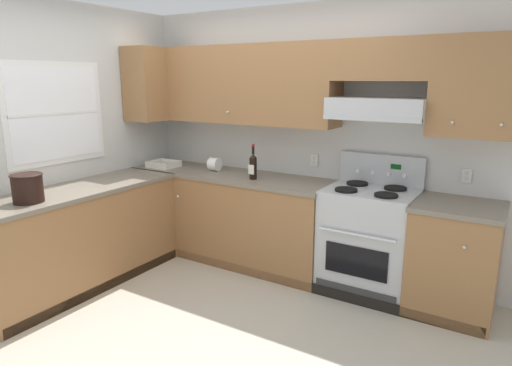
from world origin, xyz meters
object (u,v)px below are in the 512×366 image
object	(u,v)px
wine_bottle	(253,166)
stove	(368,240)
bowl	(164,165)
bucket	(27,188)
paper_towel_roll	(215,164)

from	to	relation	value
wine_bottle	stove	bearing A→B (deg)	4.99
wine_bottle	bowl	size ratio (longest dim) A/B	1.12
bucket	paper_towel_roll	size ratio (longest dim) A/B	1.76
wine_bottle	paper_towel_roll	bearing A→B (deg)	166.93
stove	paper_towel_roll	world-z (taller)	stove
bucket	paper_towel_roll	distance (m)	1.83
paper_towel_roll	bowl	bearing A→B (deg)	-168.19
stove	bucket	size ratio (longest dim) A/B	4.93
wine_bottle	bucket	bearing A→B (deg)	-122.92
bucket	wine_bottle	bearing A→B (deg)	57.08
wine_bottle	bucket	xyz separation A→B (m)	(-1.06, -1.63, -0.01)
bowl	bucket	distance (m)	1.65
wine_bottle	bucket	size ratio (longest dim) A/B	1.40
wine_bottle	paper_towel_roll	xyz separation A→B (m)	(-0.56, 0.13, -0.06)
stove	wine_bottle	xyz separation A→B (m)	(-1.13, -0.10, 0.56)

